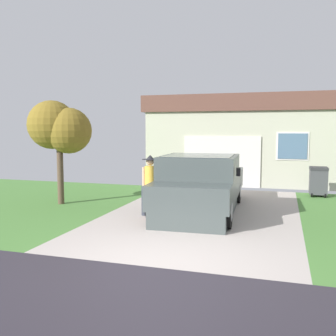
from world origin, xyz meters
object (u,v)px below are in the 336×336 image
Objects in this scene: pickup_truck at (200,187)px; handbag at (153,214)px; person_with_hat at (150,182)px; house_with_garage at (252,139)px; front_yard_tree at (60,128)px; wheeled_trash_bin at (318,180)px.

pickup_truck is 1.63m from handbag.
person_with_hat reaches higher than handbag.
house_with_garage is 9.64m from front_yard_tree.
person_with_hat is 0.91m from handbag.
front_yard_tree reaches higher than wheeled_trash_bin.
front_yard_tree is at bearing -3.35° from pickup_truck.
house_with_garage reaches higher than person_with_hat.
person_with_hat is at bearing 26.97° from pickup_truck.
person_with_hat is 0.19× the size of house_with_garage.
front_yard_tree is 3.15× the size of wheeled_trash_bin.
front_yard_tree is (-3.49, 1.11, 2.29)m from handbag.
pickup_truck is 5.12× the size of wheeled_trash_bin.
wheeled_trash_bin is at bearing 47.74° from handbag.
pickup_truck is at bearing -131.49° from wheeled_trash_bin.
handbag is (-1.06, -1.06, -0.63)m from pickup_truck.
handbag is 9.51m from house_with_garage.
handbag is at bearing -17.70° from front_yard_tree.
house_with_garage is (0.76, 8.09, 1.19)m from pickup_truck.
pickup_truck is at bearing 45.08° from handbag.
person_with_hat reaches higher than wheeled_trash_bin.
front_yard_tree reaches higher than person_with_hat.
handbag is at bearing -101.25° from house_with_garage.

